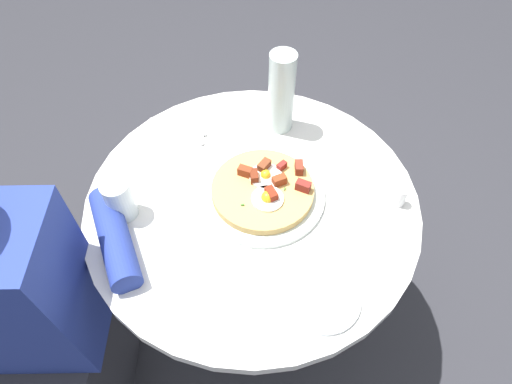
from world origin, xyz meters
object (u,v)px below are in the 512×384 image
Objects in this scene: dining_table at (251,234)px; bread_plate at (322,298)px; pizza_plate at (261,194)px; person_seated at (29,322)px; water_bottle at (280,93)px; salt_shaker at (399,197)px; fork at (173,132)px; breakfast_pizza at (262,189)px; water_glass at (118,199)px; knife at (171,141)px.

bread_plate is (0.15, -0.28, 0.17)m from dining_table.
pizza_plate is at bearing 113.59° from bread_plate.
person_seated reaches higher than water_bottle.
fork is at bearing 156.20° from salt_shaker.
salt_shaker is (0.34, -0.03, 0.02)m from pizza_plate.
dining_table is at bearing -163.56° from pizza_plate.
breakfast_pizza is at bearing 17.20° from dining_table.
dining_table is 0.18m from pizza_plate.
fork is at bearing 137.68° from breakfast_pizza.
dining_table is at bearing 22.43° from person_seated.
water_glass is 2.00× the size of salt_shaker.
dining_table is 3.28× the size of breakfast_pizza.
water_glass is at bearing 37.18° from person_seated.
person_seated is 0.75m from bread_plate.
dining_table is 0.35m from knife.
water_bottle is (0.08, 0.26, 0.29)m from dining_table.
water_glass reaches higher than salt_shaker.
pizza_plate reaches higher than fork.
dining_table is 0.37m from fork.
water_glass reaches higher than pizza_plate.
pizza_plate is (0.60, 0.24, 0.21)m from person_seated.
person_seated reaches higher than fork.
person_seated is 0.69m from breakfast_pizza.
knife reaches higher than dining_table.
bread_plate is at bearing -61.40° from dining_table.
salt_shaker reaches higher than fork.
dining_table is at bearing 176.48° from salt_shaker.
salt_shaker is at bearing 49.62° from bread_plate.
person_seated is at bearing -167.17° from salt_shaker.
person_seated is 0.41m from water_glass.
bread_plate is at bearing -82.78° from water_bottle.
person_seated reaches higher than dining_table.
pizza_plate is 1.96× the size of bread_plate.
fork is at bearing 132.92° from dining_table.
person_seated is at bearing -157.82° from breakfast_pizza.
fork is 0.75× the size of water_bottle.
fork is (0.35, 0.47, 0.21)m from person_seated.
pizza_plate is at bearing 149.55° from knife.
person_seated is 6.31× the size of fork.
water_glass is at bearing 77.88° from fork.
salt_shaker is (0.68, 0.02, -0.03)m from water_glass.
knife is 3.25× the size of salt_shaker.
person_seated is at bearing 58.38° from knife.
dining_table is 0.40m from water_bottle.
water_bottle is at bearing 78.27° from breakfast_pizza.
bread_plate is 0.52m from water_glass.
bread_plate is 1.45× the size of water_glass.
person_seated is 0.60m from knife.
water_bottle is 0.41m from salt_shaker.
salt_shaker is at bearing -5.38° from breakfast_pizza.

